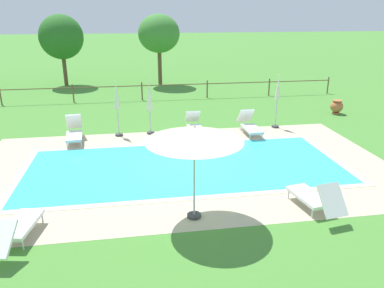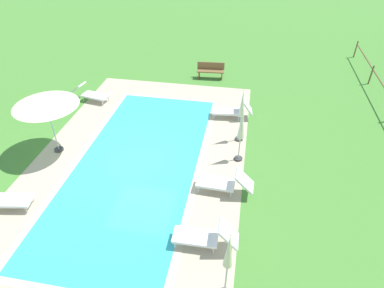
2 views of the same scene
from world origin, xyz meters
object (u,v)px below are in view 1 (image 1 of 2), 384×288
Objects in this scene: patio_umbrella_open_foreground at (194,134)px; terracotta_urn_near_fence at (337,106)px; sun_lounger_south_near_corner at (250,125)px; patio_umbrella_closed_row_centre at (278,93)px; sun_lounger_north_near_steps at (74,132)px; patio_umbrella_closed_row_mid_west at (149,100)px; sun_lounger_north_far at (195,126)px; patio_umbrella_closed_row_west at (117,101)px; tree_far_west at (159,34)px; tree_west_mid at (61,37)px; sun_lounger_north_end at (315,198)px; sun_lounger_north_mid at (15,228)px.

terracotta_urn_near_fence is at bearing 45.24° from patio_umbrella_open_foreground.
patio_umbrella_closed_row_centre reaches higher than sun_lounger_south_near_corner.
patio_umbrella_closed_row_mid_west reaches higher than sun_lounger_north_near_steps.
patio_umbrella_closed_row_mid_west is (-1.84, 0.39, 1.09)m from sun_lounger_north_far.
patio_umbrella_closed_row_mid_west is 0.96× the size of patio_umbrella_closed_row_centre.
tree_far_west is (2.66, 11.28, 1.99)m from patio_umbrella_closed_row_west.
sun_lounger_south_near_corner is 16.06m from tree_west_mid.
sun_lounger_north_near_steps is 0.96× the size of sun_lounger_north_far.
sun_lounger_north_end is 21.54m from tree_west_mid.
sun_lounger_north_far is at bearing -173.63° from patio_umbrella_closed_row_centre.
sun_lounger_north_near_steps reaches higher than sun_lounger_south_near_corner.
patio_umbrella_closed_row_west is at bearing 14.28° from sun_lounger_north_near_steps.
tree_west_mid is (-5.90, 19.13, 1.06)m from patio_umbrella_open_foreground.
patio_umbrella_open_foreground reaches higher than sun_lounger_south_near_corner.
sun_lounger_north_mid is at bearing -84.90° from tree_west_mid.
sun_lounger_north_near_steps is 3.29m from patio_umbrella_closed_row_mid_west.
tree_west_mid is (-9.37, 12.72, 2.89)m from sun_lounger_south_near_corner.
patio_umbrella_open_foreground is 1.07× the size of patio_umbrella_closed_row_mid_west.
sun_lounger_north_near_steps is at bearing -165.72° from patio_umbrella_closed_row_west.
terracotta_urn_near_fence is at bearing 15.99° from sun_lounger_north_far.
patio_umbrella_closed_row_centre is at bearing 0.32° from patio_umbrella_closed_row_mid_west.
terracotta_urn_near_fence is (7.70, 2.21, -0.01)m from sun_lounger_north_far.
sun_lounger_north_far is 3.96m from patio_umbrella_closed_row_centre.
sun_lounger_north_near_steps is 0.82× the size of patio_umbrella_closed_row_mid_west.
patio_umbrella_closed_row_centre is 12.12m from tree_far_west.
sun_lounger_north_far is at bearing 1.39° from sun_lounger_north_near_steps.
patio_umbrella_closed_row_west is at bearing -177.27° from patio_umbrella_closed_row_mid_west.
sun_lounger_north_end is 8.96m from patio_umbrella_closed_row_west.
sun_lounger_north_near_steps is 2.66× the size of terracotta_urn_near_fence.
sun_lounger_north_near_steps is 12.82m from terracotta_urn_near_fence.
terracotta_urn_near_fence is (9.53, 1.82, -1.10)m from patio_umbrella_closed_row_mid_west.
sun_lounger_south_near_corner reaches higher than sun_lounger_north_mid.
tree_far_west reaches higher than patio_umbrella_open_foreground.
patio_umbrella_open_foreground reaches higher than patio_umbrella_closed_row_centre.
sun_lounger_south_near_corner is 0.83× the size of patio_umbrella_closed_row_mid_west.
tree_far_west is at bearing 76.74° from patio_umbrella_closed_row_west.
terracotta_urn_near_fence is at bearing 24.39° from patio_umbrella_closed_row_centre.
sun_lounger_north_far is at bearing 106.16° from sun_lounger_north_end.
patio_umbrella_closed_row_mid_west is at bearing -169.21° from terracotta_urn_near_fence.
sun_lounger_north_end is 0.40× the size of tree_west_mid.
tree_west_mid is at bearing 95.10° from sun_lounger_north_mid.
patio_umbrella_open_foreground reaches higher than terracotta_urn_near_fence.
patio_umbrella_closed_row_west is at bearing -179.22° from patio_umbrella_closed_row_centre.
sun_lounger_north_near_steps reaches higher than sun_lounger_north_mid.
sun_lounger_north_far is 2.17m from patio_umbrella_closed_row_mid_west.
sun_lounger_north_mid is 19.63m from tree_far_west.
sun_lounger_south_near_corner is at bearing 87.18° from sun_lounger_north_end.
tree_west_mid is at bearing 115.07° from sun_lounger_north_end.
sun_lounger_north_mid is 1.06× the size of sun_lounger_north_far.
patio_umbrella_closed_row_centre is 4.48m from terracotta_urn_near_fence.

